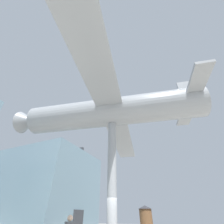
# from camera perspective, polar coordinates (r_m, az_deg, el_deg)

# --- Properties ---
(glass_pavilion_right) EXTENTS (9.74, 13.94, 9.64)m
(glass_pavilion_right) POSITION_cam_1_polar(r_m,az_deg,el_deg) (24.98, -26.40, -25.31)
(glass_pavilion_right) COLOR #7593A3
(glass_pavilion_right) RESTS_ON ground_plane
(support_pylon_central) EXTENTS (0.54, 0.54, 7.06)m
(support_pylon_central) POSITION_cam_1_polar(r_m,az_deg,el_deg) (9.39, -0.00, -23.63)
(support_pylon_central) COLOR #999EA3
(support_pylon_central) RESTS_ON ground_plane
(suspended_airplane) EXTENTS (20.52, 14.63, 3.04)m
(suspended_airplane) POSITION_cam_1_polar(r_m,az_deg,el_deg) (11.30, -1.63, -0.16)
(suspended_airplane) COLOR #93999E
(suspended_airplane) RESTS_ON support_pylon_central
(info_kiosk) EXTENTS (1.23, 1.23, 2.49)m
(info_kiosk) POSITION_cam_1_polar(r_m,az_deg,el_deg) (15.92, 12.99, -35.74)
(info_kiosk) COLOR brown
(info_kiosk) RESTS_ON ground_plane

